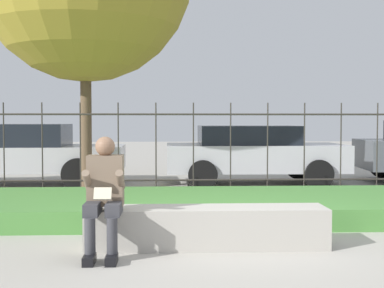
# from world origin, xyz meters

# --- Properties ---
(ground_plane) EXTENTS (60.00, 60.00, 0.00)m
(ground_plane) POSITION_xyz_m (0.00, 0.00, 0.00)
(ground_plane) COLOR #A8A399
(stone_bench) EXTENTS (2.68, 0.53, 0.45)m
(stone_bench) POSITION_xyz_m (-0.36, 0.00, 0.20)
(stone_bench) COLOR #ADA89E
(stone_bench) RESTS_ON ground_plane
(person_seated_reader) EXTENTS (0.42, 0.73, 1.25)m
(person_seated_reader) POSITION_xyz_m (-1.46, -0.30, 0.68)
(person_seated_reader) COLOR black
(person_seated_reader) RESTS_ON ground_plane
(grass_berm) EXTENTS (10.06, 2.52, 0.29)m
(grass_berm) POSITION_xyz_m (0.00, 1.96, 0.14)
(grass_berm) COLOR #4C893D
(grass_berm) RESTS_ON ground_plane
(iron_fence) EXTENTS (8.06, 0.03, 1.74)m
(iron_fence) POSITION_xyz_m (0.00, 3.64, 0.91)
(iron_fence) COLOR #332D28
(iron_fence) RESTS_ON ground_plane
(car_parked_center) EXTENTS (3.92, 2.01, 1.30)m
(car_parked_center) POSITION_xyz_m (1.10, 5.93, 0.70)
(car_parked_center) COLOR #B7B7BC
(car_parked_center) RESTS_ON ground_plane
(car_parked_left) EXTENTS (4.67, 2.08, 1.34)m
(car_parked_left) POSITION_xyz_m (-4.15, 5.91, 0.73)
(car_parked_left) COLOR #B7B7BC
(car_parked_left) RESTS_ON ground_plane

